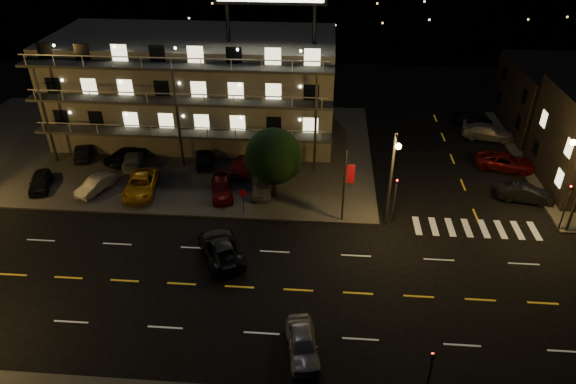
# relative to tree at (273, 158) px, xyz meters

# --- Properties ---
(ground) EXTENTS (140.00, 140.00, 0.00)m
(ground) POSITION_rel_tree_xyz_m (0.85, -11.59, -3.85)
(ground) COLOR black
(ground) RESTS_ON ground
(curb_nw) EXTENTS (44.00, 24.00, 0.15)m
(curb_nw) POSITION_rel_tree_xyz_m (-13.15, 8.41, -3.77)
(curb_nw) COLOR #393836
(curb_nw) RESTS_ON ground
(motel) EXTENTS (28.00, 13.80, 18.10)m
(motel) POSITION_rel_tree_xyz_m (-9.09, 12.29, 1.49)
(motel) COLOR gray
(motel) RESTS_ON ground
(streetlight_nc) EXTENTS (0.44, 1.92, 8.00)m
(streetlight_nc) POSITION_rel_tree_xyz_m (9.35, -3.65, 1.11)
(streetlight_nc) COLOR #2D2D30
(streetlight_nc) RESTS_ON ground
(signal_nw) EXTENTS (0.20, 0.27, 4.60)m
(signal_nw) POSITION_rel_tree_xyz_m (9.85, -3.09, -1.28)
(signal_nw) COLOR #2D2D30
(signal_nw) RESTS_ON ground
(signal_sw) EXTENTS (0.20, 0.27, 4.60)m
(signal_sw) POSITION_rel_tree_xyz_m (9.85, -20.09, -1.28)
(signal_sw) COLOR #2D2D30
(signal_sw) RESTS_ON ground
(signal_ne) EXTENTS (0.27, 0.20, 4.60)m
(signal_ne) POSITION_rel_tree_xyz_m (22.85, -3.09, -1.28)
(signal_ne) COLOR #2D2D30
(signal_ne) RESTS_ON ground
(banner_north) EXTENTS (0.83, 0.16, 6.40)m
(banner_north) POSITION_rel_tree_xyz_m (5.94, -3.19, -0.42)
(banner_north) COLOR #2D2D30
(banner_north) RESTS_ON ground
(stop_sign) EXTENTS (0.91, 0.11, 2.61)m
(stop_sign) POSITION_rel_tree_xyz_m (-2.15, -3.02, -2.14)
(stop_sign) COLOR #2D2D30
(stop_sign) RESTS_ON ground
(tree) EXTENTS (4.94, 4.76, 6.23)m
(tree) POSITION_rel_tree_xyz_m (0.00, 0.00, 0.00)
(tree) COLOR black
(tree) RESTS_ON curb_nw
(lot_car_0) EXTENTS (2.70, 4.23, 1.34)m
(lot_car_0) POSITION_rel_tree_xyz_m (-20.70, -0.35, -3.03)
(lot_car_0) COLOR black
(lot_car_0) RESTS_ON curb_nw
(lot_car_1) EXTENTS (2.69, 4.20, 1.31)m
(lot_car_1) POSITION_rel_tree_xyz_m (-15.58, -0.51, -3.04)
(lot_car_1) COLOR gray
(lot_car_1) RESTS_ON curb_nw
(lot_car_2) EXTENTS (3.14, 5.65, 1.50)m
(lot_car_2) POSITION_rel_tree_xyz_m (-11.57, -0.31, -2.95)
(lot_car_2) COLOR orange
(lot_car_2) RESTS_ON curb_nw
(lot_car_3) EXTENTS (2.79, 4.76, 1.30)m
(lot_car_3) POSITION_rel_tree_xyz_m (-4.49, -0.14, -3.05)
(lot_car_3) COLOR #5E0D0E
(lot_car_3) RESTS_ON curb_nw
(lot_car_4) EXTENTS (2.13, 4.20, 1.37)m
(lot_car_4) POSITION_rel_tree_xyz_m (-1.16, 0.46, -3.01)
(lot_car_4) COLOR gray
(lot_car_4) RESTS_ON curb_nw
(lot_car_5) EXTENTS (2.39, 4.14, 1.29)m
(lot_car_5) POSITION_rel_tree_xyz_m (-19.28, 5.65, -3.05)
(lot_car_5) COLOR black
(lot_car_5) RESTS_ON curb_nw
(lot_car_6) EXTENTS (3.84, 5.20, 1.31)m
(lot_car_6) POSITION_rel_tree_xyz_m (-14.79, 5.32, -3.04)
(lot_car_6) COLOR black
(lot_car_6) RESTS_ON curb_nw
(lot_car_7) EXTENTS (2.82, 4.79, 1.30)m
(lot_car_7) POSITION_rel_tree_xyz_m (-13.94, 4.49, -3.05)
(lot_car_7) COLOR gray
(lot_car_7) RESTS_ON curb_nw
(lot_car_8) EXTENTS (2.65, 4.59, 1.47)m
(lot_car_8) POSITION_rel_tree_xyz_m (-7.20, 5.25, -2.96)
(lot_car_8) COLOR black
(lot_car_8) RESTS_ON curb_nw
(lot_car_9) EXTENTS (1.68, 4.29, 1.39)m
(lot_car_9) POSITION_rel_tree_xyz_m (-3.28, 3.93, -3.00)
(lot_car_9) COLOR #5E0D0E
(lot_car_9) RESTS_ON curb_nw
(side_car_0) EXTENTS (4.68, 2.38, 1.47)m
(side_car_0) POSITION_rel_tree_xyz_m (21.49, 1.10, -3.11)
(side_car_0) COLOR black
(side_car_0) RESTS_ON ground
(side_car_1) EXTENTS (5.82, 3.80, 1.49)m
(side_car_1) POSITION_rel_tree_xyz_m (21.37, 6.77, -3.10)
(side_car_1) COLOR #5E0D0E
(side_car_1) RESTS_ON ground
(side_car_2) EXTENTS (5.63, 3.27, 1.53)m
(side_car_2) POSITION_rel_tree_xyz_m (21.37, 13.42, -3.08)
(side_car_2) COLOR gray
(side_car_2) RESTS_ON ground
(side_car_3) EXTENTS (4.78, 3.39, 1.51)m
(side_car_3) POSITION_rel_tree_xyz_m (20.49, 16.76, -3.09)
(side_car_3) COLOR black
(side_car_3) RESTS_ON ground
(road_car_east) EXTENTS (2.43, 4.50, 1.45)m
(road_car_east) POSITION_rel_tree_xyz_m (3.40, -16.86, -3.12)
(road_car_east) COLOR gray
(road_car_east) RESTS_ON ground
(road_car_west) EXTENTS (4.64, 6.12, 1.55)m
(road_car_west) POSITION_rel_tree_xyz_m (-2.98, -8.44, -3.08)
(road_car_west) COLOR black
(road_car_west) RESTS_ON ground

